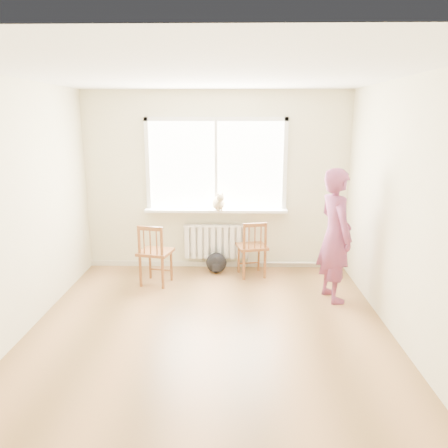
# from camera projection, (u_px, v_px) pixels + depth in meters

# --- Properties ---
(floor) EXTENTS (4.50, 4.50, 0.00)m
(floor) POSITION_uv_depth(u_px,v_px,m) (209.00, 334.00, 4.76)
(floor) COLOR #A57243
(floor) RESTS_ON ground
(ceiling) EXTENTS (4.50, 4.50, 0.00)m
(ceiling) POSITION_uv_depth(u_px,v_px,m) (206.00, 74.00, 4.13)
(ceiling) COLOR white
(ceiling) RESTS_ON back_wall
(back_wall) EXTENTS (4.00, 0.01, 2.70)m
(back_wall) POSITION_uv_depth(u_px,v_px,m) (216.00, 182.00, 6.63)
(back_wall) COLOR beige
(back_wall) RESTS_ON ground
(window) EXTENTS (2.12, 0.05, 1.42)m
(window) POSITION_uv_depth(u_px,v_px,m) (216.00, 161.00, 6.53)
(window) COLOR white
(window) RESTS_ON back_wall
(windowsill) EXTENTS (2.15, 0.22, 0.04)m
(windowsill) POSITION_uv_depth(u_px,v_px,m) (216.00, 210.00, 6.62)
(windowsill) COLOR white
(windowsill) RESTS_ON back_wall
(radiator) EXTENTS (1.00, 0.12, 0.55)m
(radiator) POSITION_uv_depth(u_px,v_px,m) (216.00, 241.00, 6.76)
(radiator) COLOR white
(radiator) RESTS_ON back_wall
(heating_pipe) EXTENTS (1.40, 0.04, 0.04)m
(heating_pipe) POSITION_uv_depth(u_px,v_px,m) (296.00, 263.00, 6.85)
(heating_pipe) COLOR silver
(heating_pipe) RESTS_ON back_wall
(baseboard) EXTENTS (4.00, 0.03, 0.08)m
(baseboard) POSITION_uv_depth(u_px,v_px,m) (217.00, 264.00, 6.92)
(baseboard) COLOR beige
(baseboard) RESTS_ON ground
(chair_left) EXTENTS (0.51, 0.50, 0.88)m
(chair_left) POSITION_uv_depth(u_px,v_px,m) (154.00, 255.00, 6.07)
(chair_left) COLOR brown
(chair_left) RESTS_ON floor
(chair_right) EXTENTS (0.50, 0.48, 0.84)m
(chair_right) POSITION_uv_depth(u_px,v_px,m) (253.00, 249.00, 6.40)
(chair_right) COLOR brown
(chair_right) RESTS_ON floor
(person) EXTENTS (0.55, 0.70, 1.70)m
(person) POSITION_uv_depth(u_px,v_px,m) (335.00, 235.00, 5.50)
(person) COLOR #AE3C3A
(person) RESTS_ON floor
(cat) EXTENTS (0.25, 0.42, 0.29)m
(cat) POSITION_uv_depth(u_px,v_px,m) (219.00, 203.00, 6.51)
(cat) COLOR beige
(cat) RESTS_ON windowsill
(backpack) EXTENTS (0.37, 0.33, 0.31)m
(backpack) POSITION_uv_depth(u_px,v_px,m) (216.00, 263.00, 6.62)
(backpack) COLOR black
(backpack) RESTS_ON floor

